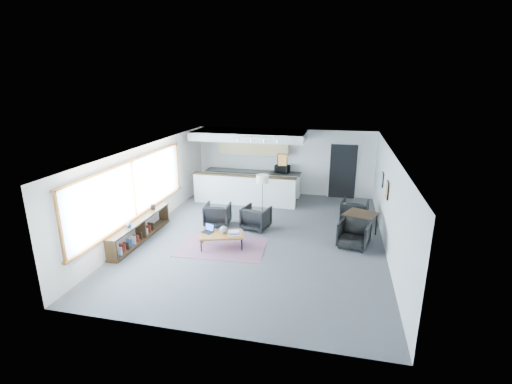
% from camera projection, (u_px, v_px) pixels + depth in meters
% --- Properties ---
extents(room, '(7.02, 9.02, 2.62)m').
position_uv_depth(room, '(260.00, 195.00, 10.57)').
color(room, '#49494C').
rests_on(room, ground).
extents(window, '(0.10, 5.95, 1.66)m').
position_uv_depth(window, '(134.00, 190.00, 10.41)').
color(window, '#8CBFFF').
rests_on(window, room).
extents(console, '(0.35, 3.00, 0.80)m').
position_uv_depth(console, '(140.00, 230.00, 10.57)').
color(console, '#322111').
rests_on(console, floor).
extents(kitchenette, '(4.20, 1.96, 2.60)m').
position_uv_depth(kitchenette, '(250.00, 163.00, 14.25)').
color(kitchenette, white).
rests_on(kitchenette, floor).
extents(doorway, '(1.10, 0.12, 2.15)m').
position_uv_depth(doorway, '(343.00, 171.00, 14.27)').
color(doorway, black).
rests_on(doorway, room).
extents(track_light, '(1.60, 0.07, 0.15)m').
position_uv_depth(track_light, '(257.00, 139.00, 12.38)').
color(track_light, silver).
rests_on(track_light, room).
extents(wall_art_lower, '(0.03, 0.38, 0.48)m').
position_uv_depth(wall_art_lower, '(387.00, 190.00, 10.13)').
color(wall_art_lower, black).
rests_on(wall_art_lower, room).
extents(wall_art_upper, '(0.03, 0.34, 0.44)m').
position_uv_depth(wall_art_upper, '(383.00, 180.00, 11.36)').
color(wall_art_upper, black).
rests_on(wall_art_upper, room).
extents(kilim_rug, '(2.46, 1.75, 0.01)m').
position_uv_depth(kilim_rug, '(222.00, 247.00, 10.26)').
color(kilim_rug, '#673D4F').
rests_on(kilim_rug, floor).
extents(coffee_table, '(1.31, 0.95, 0.39)m').
position_uv_depth(coffee_table, '(222.00, 235.00, 10.16)').
color(coffee_table, brown).
rests_on(coffee_table, floor).
extents(laptop, '(0.37, 0.33, 0.21)m').
position_uv_depth(laptop, '(208.00, 230.00, 10.30)').
color(laptop, black).
rests_on(laptop, coffee_table).
extents(ceramic_pot, '(0.22, 0.22, 0.22)m').
position_uv_depth(ceramic_pot, '(224.00, 230.00, 10.15)').
color(ceramic_pot, gray).
rests_on(ceramic_pot, coffee_table).
extents(book_stack, '(0.41, 0.37, 0.10)m').
position_uv_depth(book_stack, '(234.00, 233.00, 10.11)').
color(book_stack, silver).
rests_on(book_stack, coffee_table).
extents(coaster, '(0.12, 0.12, 0.01)m').
position_uv_depth(coaster, '(222.00, 237.00, 9.93)').
color(coaster, '#E5590C').
rests_on(coaster, coffee_table).
extents(armchair_left, '(0.82, 0.78, 0.78)m').
position_uv_depth(armchair_left, '(218.00, 213.00, 11.69)').
color(armchair_left, black).
rests_on(armchair_left, floor).
extents(armchair_right, '(0.91, 0.87, 0.78)m').
position_uv_depth(armchair_right, '(256.00, 217.00, 11.42)').
color(armchair_right, black).
rests_on(armchair_right, floor).
extents(floor_lamp, '(0.46, 0.46, 1.43)m').
position_uv_depth(floor_lamp, '(262.00, 180.00, 12.24)').
color(floor_lamp, black).
rests_on(floor_lamp, floor).
extents(dining_table, '(1.10, 1.10, 0.70)m').
position_uv_depth(dining_table, '(360.00, 216.00, 10.80)').
color(dining_table, '#322111').
rests_on(dining_table, floor).
extents(dining_chair_near, '(0.82, 0.78, 0.70)m').
position_uv_depth(dining_chair_near, '(354.00, 235.00, 10.19)').
color(dining_chair_near, black).
rests_on(dining_chair_near, floor).
extents(dining_chair_far, '(0.78, 0.75, 0.70)m').
position_uv_depth(dining_chair_far, '(354.00, 212.00, 11.92)').
color(dining_chair_far, black).
rests_on(dining_chair_far, floor).
extents(microwave, '(0.58, 0.38, 0.37)m').
position_uv_depth(microwave, '(282.00, 168.00, 14.49)').
color(microwave, black).
rests_on(microwave, kitchenette).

